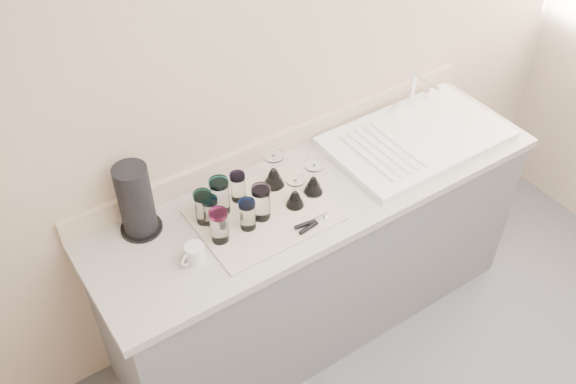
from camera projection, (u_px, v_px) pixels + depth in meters
counter_unit at (316, 256)px, 3.04m from camera, size 2.06×0.62×0.90m
sink_unit at (416, 137)px, 2.95m from camera, size 0.82×0.50×0.22m
dish_towel at (264, 214)px, 2.60m from camera, size 0.55×0.42×0.01m
tumbler_teal at (204, 207)px, 2.52m from camera, size 0.07×0.07×0.15m
tumbler_cyan at (220, 196)px, 2.56m from camera, size 0.08×0.08×0.16m
tumbler_purple at (238, 187)px, 2.62m from camera, size 0.07×0.07×0.13m
tumbler_magenta at (219, 226)px, 2.45m from camera, size 0.07×0.07×0.15m
tumbler_blue at (248, 214)px, 2.50m from camera, size 0.07×0.07×0.13m
tumbler_lavender at (261, 202)px, 2.54m from camera, size 0.08×0.08×0.15m
tumbler_extra at (211, 210)px, 2.52m from camera, size 0.06×0.06×0.13m
goblet_back_left at (274, 175)px, 2.69m from camera, size 0.09×0.09×0.16m
goblet_front_left at (295, 196)px, 2.61m from camera, size 0.08×0.08×0.14m
goblet_front_right at (313, 183)px, 2.66m from camera, size 0.08×0.08×0.15m
can_opener at (313, 223)px, 2.55m from camera, size 0.15×0.05×0.02m
white_mug at (195, 254)px, 2.40m from camera, size 0.11×0.09×0.08m
paper_towel_roll at (136, 201)px, 2.44m from camera, size 0.17×0.17×0.31m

